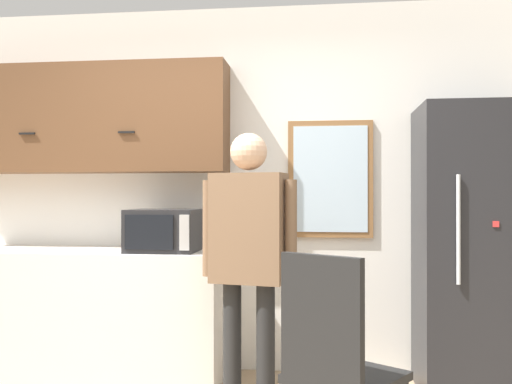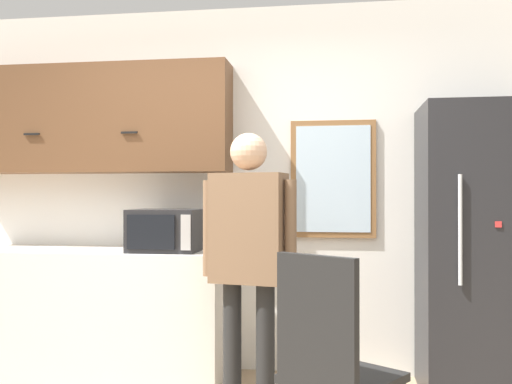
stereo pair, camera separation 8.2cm
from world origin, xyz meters
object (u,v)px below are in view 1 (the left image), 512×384
Objects in this scene: person at (249,243)px; refrigerator at (481,250)px; microwave at (164,230)px; chair at (335,358)px.

refrigerator is at bearing 30.73° from person.
chair is (1.15, -1.22, -0.50)m from microwave.
person is 1.61× the size of chair.
microwave reaches higher than chair.
person is at bearing -36.65° from microwave.
chair is at bearing -127.44° from refrigerator.
refrigerator reaches higher than person.
chair is (0.49, -0.73, -0.46)m from person.
person is (0.66, -0.49, -0.04)m from microwave.
microwave is 0.28× the size of person.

